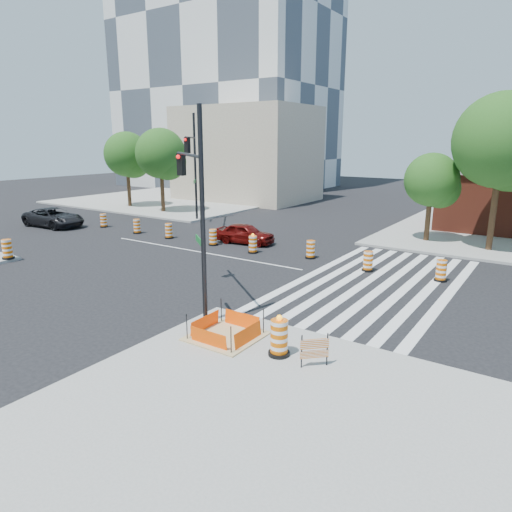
{
  "coord_description": "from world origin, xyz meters",
  "views": [
    {
      "loc": [
        17.69,
        -20.05,
        6.49
      ],
      "look_at": [
        6.47,
        -3.48,
        1.4
      ],
      "focal_mm": 32.0,
      "sensor_mm": 36.0,
      "label": 1
    }
  ],
  "objects_px": {
    "dark_suv": "(54,217)",
    "signal_pole_se": "(194,193)",
    "signal_pole_nw": "(193,158)",
    "red_coupe": "(245,234)"
  },
  "relations": [
    {
      "from": "dark_suv",
      "to": "signal_pole_se",
      "type": "bearing_deg",
      "value": -112.51
    },
    {
      "from": "red_coupe",
      "to": "signal_pole_nw",
      "type": "distance_m",
      "value": 9.28
    },
    {
      "from": "red_coupe",
      "to": "dark_suv",
      "type": "xyz_separation_m",
      "value": [
        -15.69,
        -3.45,
        0.07
      ]
    },
    {
      "from": "red_coupe",
      "to": "dark_suv",
      "type": "relative_size",
      "value": 0.74
    },
    {
      "from": "dark_suv",
      "to": "signal_pole_nw",
      "type": "bearing_deg",
      "value": -53.79
    },
    {
      "from": "red_coupe",
      "to": "signal_pole_se",
      "type": "height_order",
      "value": "signal_pole_se"
    },
    {
      "from": "dark_suv",
      "to": "signal_pole_se",
      "type": "relative_size",
      "value": 0.69
    },
    {
      "from": "red_coupe",
      "to": "signal_pole_se",
      "type": "bearing_deg",
      "value": -160.87
    },
    {
      "from": "signal_pole_nw",
      "to": "signal_pole_se",
      "type": "bearing_deg",
      "value": 5.57
    },
    {
      "from": "signal_pole_se",
      "to": "signal_pole_nw",
      "type": "distance_m",
      "value": 19.12
    }
  ]
}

